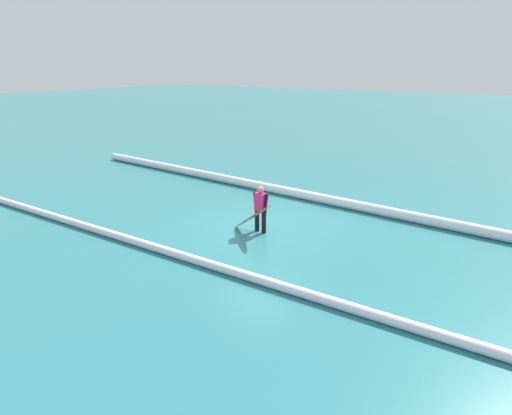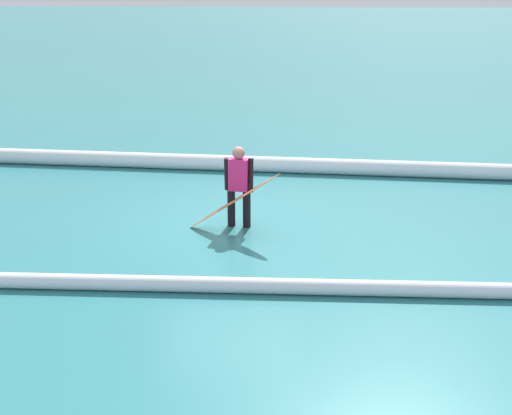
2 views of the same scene
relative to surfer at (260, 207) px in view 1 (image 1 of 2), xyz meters
The scene contains 5 objects.
ground_plane 0.86m from the surfer, 40.31° to the right, with size 156.77×156.77×0.00m, color teal.
surfer is the anchor object (origin of this frame).
surfboard 0.43m from the surfer, 80.98° to the left, with size 1.71×0.75×1.18m.
wave_crest_foreground 4.54m from the surfer, 60.43° to the right, with size 0.35×0.35×20.77m, color white.
wave_crest_midground 3.05m from the surfer, 106.76° to the left, with size 0.23×0.23×24.71m, color white.
Camera 1 is at (-7.06, 10.67, 4.87)m, focal length 30.51 mm.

